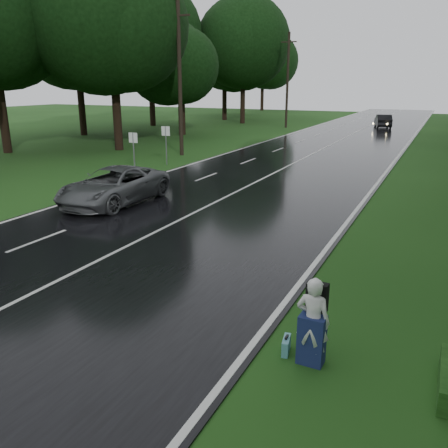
# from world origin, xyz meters

# --- Properties ---
(ground) EXTENTS (160.00, 160.00, 0.00)m
(ground) POSITION_xyz_m (0.00, 0.00, 0.00)
(ground) COLOR #1E4815
(ground) RESTS_ON ground
(road) EXTENTS (12.00, 140.00, 0.04)m
(road) POSITION_xyz_m (0.00, 20.00, 0.02)
(road) COLOR black
(road) RESTS_ON ground
(lane_center) EXTENTS (0.12, 140.00, 0.01)m
(lane_center) POSITION_xyz_m (0.00, 20.00, 0.04)
(lane_center) COLOR silver
(lane_center) RESTS_ON road
(grey_car) EXTENTS (2.57, 5.53, 1.53)m
(grey_car) POSITION_xyz_m (-3.85, 7.11, 0.81)
(grey_car) COLOR #4E5254
(grey_car) RESTS_ON road
(far_car) EXTENTS (2.61, 4.80, 1.50)m
(far_car) POSITION_xyz_m (1.80, 48.93, 0.79)
(far_car) COLOR black
(far_car) RESTS_ON road
(hitchhiker) EXTENTS (0.64, 0.58, 1.73)m
(hitchhiker) POSITION_xyz_m (6.99, -0.82, 0.80)
(hitchhiker) COLOR silver
(hitchhiker) RESTS_ON ground
(suitcase) EXTENTS (0.20, 0.45, 0.31)m
(suitcase) POSITION_xyz_m (6.48, -0.71, 0.16)
(suitcase) COLOR teal
(suitcase) RESTS_ON ground
(utility_pole_mid) EXTENTS (1.80, 0.28, 10.37)m
(utility_pole_mid) POSITION_xyz_m (-8.50, 20.61, 0.00)
(utility_pole_mid) COLOR black
(utility_pole_mid) RESTS_ON ground
(utility_pole_far) EXTENTS (1.80, 0.28, 10.45)m
(utility_pole_far) POSITION_xyz_m (-8.50, 44.50, 0.00)
(utility_pole_far) COLOR black
(utility_pole_far) RESTS_ON ground
(road_sign_a) EXTENTS (0.56, 0.10, 2.35)m
(road_sign_a) POSITION_xyz_m (-7.20, 13.14, 0.00)
(road_sign_a) COLOR white
(road_sign_a) RESTS_ON ground
(road_sign_b) EXTENTS (0.58, 0.10, 2.43)m
(road_sign_b) POSITION_xyz_m (-7.20, 16.54, 0.00)
(road_sign_b) COLOR white
(road_sign_b) RESTS_ON ground
(tree_left_d) EXTENTS (10.44, 10.44, 16.32)m
(tree_left_d) POSITION_xyz_m (-14.32, 20.86, 0.00)
(tree_left_d) COLOR black
(tree_left_d) RESTS_ON ground
(tree_left_e) EXTENTS (7.47, 7.47, 11.68)m
(tree_left_e) POSITION_xyz_m (-15.58, 32.67, 0.00)
(tree_left_e) COLOR black
(tree_left_e) RESTS_ON ground
(tree_left_f) EXTENTS (10.78, 10.78, 16.84)m
(tree_left_f) POSITION_xyz_m (-15.50, 47.86, 0.00)
(tree_left_f) COLOR black
(tree_left_f) RESTS_ON ground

